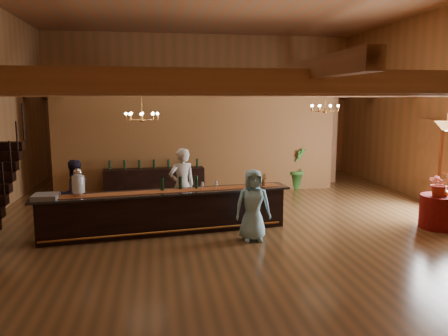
{
  "coord_description": "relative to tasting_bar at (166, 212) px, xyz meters",
  "views": [
    {
      "loc": [
        -1.82,
        -10.42,
        3.0
      ],
      "look_at": [
        -0.15,
        0.32,
        1.28
      ],
      "focal_mm": 35.0,
      "sensor_mm": 36.0,
      "label": 1
    }
  ],
  "objects": [
    {
      "name": "floor",
      "position": [
        1.63,
        0.78,
        -0.49
      ],
      "size": [
        14.0,
        14.0,
        0.0
      ],
      "primitive_type": "plane",
      "color": "brown",
      "rests_on": "ground"
    },
    {
      "name": "wall_back",
      "position": [
        1.63,
        7.78,
        2.26
      ],
      "size": [
        12.0,
        0.1,
        5.5
      ],
      "primitive_type": "cube",
      "color": "#9A613A",
      "rests_on": "floor"
    },
    {
      "name": "wall_front",
      "position": [
        1.63,
        -6.22,
        2.26
      ],
      "size": [
        12.0,
        0.1,
        5.5
      ],
      "primitive_type": "cube",
      "color": "#9A613A",
      "rests_on": "floor"
    },
    {
      "name": "beam_grid",
      "position": [
        1.63,
        1.29,
        2.76
      ],
      "size": [
        11.9,
        13.9,
        0.39
      ],
      "color": "#A5693D",
      "rests_on": "wall_left"
    },
    {
      "name": "support_posts",
      "position": [
        1.63,
        0.28,
        1.11
      ],
      "size": [
        9.2,
        10.2,
        3.2
      ],
      "color": "#A5693D",
      "rests_on": "floor"
    },
    {
      "name": "partition_wall",
      "position": [
        1.13,
        4.28,
        1.06
      ],
      "size": [
        9.0,
        0.18,
        3.1
      ],
      "primitive_type": "cube",
      "color": "brown",
      "rests_on": "floor"
    },
    {
      "name": "window_right_back",
      "position": [
        7.58,
        1.78,
        1.06
      ],
      "size": [
        0.12,
        1.05,
        1.75
      ],
      "primitive_type": "cube",
      "color": "white",
      "rests_on": "wall_right"
    },
    {
      "name": "backroom_boxes",
      "position": [
        1.34,
        6.28,
        0.04
      ],
      "size": [
        4.1,
        0.6,
        1.1
      ],
      "color": "black",
      "rests_on": "floor"
    },
    {
      "name": "tasting_bar",
      "position": [
        0.0,
        0.0,
        0.0
      ],
      "size": [
        5.78,
        1.44,
        0.97
      ],
      "rotation": [
        0.0,
        0.0,
        0.13
      ],
      "color": "black",
      "rests_on": "floor"
    },
    {
      "name": "beverage_dispenser",
      "position": [
        -1.85,
        -0.19,
        0.76
      ],
      "size": [
        0.26,
        0.26,
        0.6
      ],
      "color": "silver",
      "rests_on": "tasting_bar"
    },
    {
      "name": "glass_rack_tray",
      "position": [
        -2.48,
        -0.36,
        0.52
      ],
      "size": [
        0.5,
        0.5,
        0.1
      ],
      "primitive_type": "cube",
      "color": "gray",
      "rests_on": "tasting_bar"
    },
    {
      "name": "raffle_drum",
      "position": [
        2.16,
        0.23,
        0.65
      ],
      "size": [
        0.34,
        0.24,
        0.3
      ],
      "color": "#A4703A",
      "rests_on": "tasting_bar"
    },
    {
      "name": "bar_bottle_0",
      "position": [
        -0.08,
        0.1,
        0.62
      ],
      "size": [
        0.07,
        0.07,
        0.3
      ],
      "primitive_type": "cylinder",
      "color": "black",
      "rests_on": "tasting_bar"
    },
    {
      "name": "bar_bottle_1",
      "position": [
        -0.08,
        0.1,
        0.62
      ],
      "size": [
        0.07,
        0.07,
        0.3
      ],
      "primitive_type": "cylinder",
      "color": "black",
      "rests_on": "tasting_bar"
    },
    {
      "name": "bar_bottle_2",
      "position": [
        0.33,
        0.15,
        0.62
      ],
      "size": [
        0.07,
        0.07,
        0.3
      ],
      "primitive_type": "cylinder",
      "color": "black",
      "rests_on": "tasting_bar"
    },
    {
      "name": "bar_bottle_3",
      "position": [
        0.7,
        0.2,
        0.62
      ],
      "size": [
        0.07,
        0.07,
        0.3
      ],
      "primitive_type": "cylinder",
      "color": "black",
      "rests_on": "tasting_bar"
    },
    {
      "name": "backbar_shelf",
      "position": [
        -0.27,
        3.9,
        -0.05
      ],
      "size": [
        3.1,
        0.59,
        0.87
      ],
      "primitive_type": "cube",
      "rotation": [
        0.0,
        0.0,
        0.03
      ],
      "color": "black",
      "rests_on": "floor"
    },
    {
      "name": "round_table",
      "position": [
        6.34,
        -0.61,
        -0.1
      ],
      "size": [
        0.9,
        0.9,
        0.78
      ],
      "primitive_type": "cylinder",
      "color": "maroon",
      "rests_on": "floor"
    },
    {
      "name": "chandelier_left",
      "position": [
        -0.52,
        1.31,
        2.11
      ],
      "size": [
        0.8,
        0.8,
        0.76
      ],
      "color": "#B67430",
      "rests_on": "beam_grid"
    },
    {
      "name": "chandelier_right",
      "position": [
        4.44,
        1.92,
        2.28
      ],
      "size": [
        0.8,
        0.8,
        0.59
      ],
      "color": "#B67430",
      "rests_on": "beam_grid"
    },
    {
      "name": "pendant_lamp",
      "position": [
        6.34,
        -0.61,
        1.92
      ],
      "size": [
        0.52,
        0.52,
        0.9
      ],
      "color": "#B67430",
      "rests_on": "beam_grid"
    },
    {
      "name": "bartender",
      "position": [
        0.41,
        0.86,
        0.43
      ],
      "size": [
        0.77,
        0.62,
        1.83
      ],
      "primitive_type": "imported",
      "rotation": [
        0.0,
        0.0,
        3.45
      ],
      "color": "silver",
      "rests_on": "floor"
    },
    {
      "name": "staff_second",
      "position": [
        -2.1,
        0.65,
        0.33
      ],
      "size": [
        1.0,
        0.94,
        1.63
      ],
      "primitive_type": "imported",
      "rotation": [
        0.0,
        0.0,
        3.7
      ],
      "color": "#201D33",
      "rests_on": "floor"
    },
    {
      "name": "guest",
      "position": [
        1.81,
        -0.82,
        0.29
      ],
      "size": [
        0.77,
        0.51,
        1.55
      ],
      "primitive_type": "imported",
      "rotation": [
        0.0,
        0.0,
        -0.02
      ],
      "color": "#8BCADD",
      "rests_on": "floor"
    },
    {
      "name": "floor_plant",
      "position": [
        4.52,
        4.37,
        0.21
      ],
      "size": [
        0.77,
        0.62,
        1.4
      ],
      "primitive_type": "imported",
      "rotation": [
        0.0,
        0.0,
        0.01
      ],
      "color": "#316B24",
      "rests_on": "floor"
    },
    {
      "name": "table_flowers",
      "position": [
        6.24,
        -0.67,
        0.59
      ],
      "size": [
        0.61,
        0.55,
        0.6
      ],
      "primitive_type": "imported",
      "rotation": [
        0.0,
        0.0,
        -0.17
      ],
      "color": "#A82D18",
      "rests_on": "round_table"
    },
    {
      "name": "table_vase",
      "position": [
        6.35,
        -0.72,
        0.46
      ],
      "size": [
        0.2,
        0.2,
        0.33
      ],
      "primitive_type": "imported",
      "rotation": [
        0.0,
        0.0,
        -0.27
      ],
      "color": "#B67430",
      "rests_on": "round_table"
    }
  ]
}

